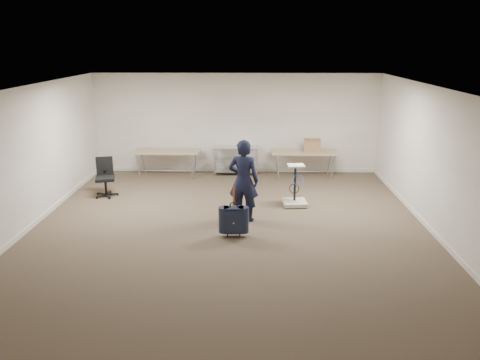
{
  "coord_description": "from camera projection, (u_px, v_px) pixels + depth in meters",
  "views": [
    {
      "loc": [
        0.43,
        -8.61,
        3.61
      ],
      "look_at": [
        0.21,
        0.3,
        0.98
      ],
      "focal_mm": 35.0,
      "sensor_mm": 36.0,
      "label": 1
    }
  ],
  "objects": [
    {
      "name": "room_shell",
      "position": [
        232.0,
        206.0,
        10.6
      ],
      "size": [
        8.0,
        9.0,
        9.0
      ],
      "color": "beige",
      "rests_on": "ground"
    },
    {
      "name": "ground",
      "position": [
        229.0,
        231.0,
        9.29
      ],
      "size": [
        9.0,
        9.0,
        0.0
      ],
      "primitive_type": "plane",
      "color": "#493B2C",
      "rests_on": "ground"
    },
    {
      "name": "folding_table_left",
      "position": [
        167.0,
        153.0,
        12.93
      ],
      "size": [
        1.8,
        0.75,
        0.73
      ],
      "color": "#8D7C56",
      "rests_on": "ground"
    },
    {
      "name": "wire_shelf",
      "position": [
        236.0,
        159.0,
        13.19
      ],
      "size": [
        1.22,
        0.47,
        0.8
      ],
      "color": "silver",
      "rests_on": "ground"
    },
    {
      "name": "person",
      "position": [
        243.0,
        181.0,
        9.65
      ],
      "size": [
        0.7,
        0.53,
        1.73
      ],
      "primitive_type": "imported",
      "rotation": [
        0.0,
        0.0,
        2.95
      ],
      "color": "black",
      "rests_on": "ground"
    },
    {
      "name": "office_chair",
      "position": [
        106.0,
        184.0,
        11.37
      ],
      "size": [
        0.57,
        0.57,
        0.94
      ],
      "color": "black",
      "rests_on": "ground"
    },
    {
      "name": "equipment_cart",
      "position": [
        295.0,
        195.0,
        10.71
      ],
      "size": [
        0.56,
        0.56,
        0.96
      ],
      "color": "beige",
      "rests_on": "ground"
    },
    {
      "name": "suitcase",
      "position": [
        234.0,
        220.0,
        8.94
      ],
      "size": [
        0.38,
        0.22,
        1.01
      ],
      "color": "black",
      "rests_on": "ground"
    },
    {
      "name": "folding_table_right",
      "position": [
        305.0,
        153.0,
        12.84
      ],
      "size": [
        1.8,
        0.75,
        0.73
      ],
      "color": "#8D7C56",
      "rests_on": "ground"
    },
    {
      "name": "cardboard_box",
      "position": [
        312.0,
        145.0,
        12.8
      ],
      "size": [
        0.47,
        0.37,
        0.33
      ],
      "primitive_type": "cube",
      "rotation": [
        0.0,
        0.0,
        -0.09
      ],
      "color": "olive",
      "rests_on": "folding_table_right"
    }
  ]
}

